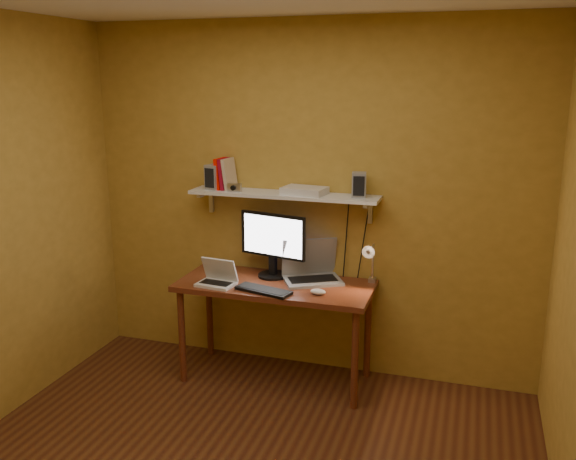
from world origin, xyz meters
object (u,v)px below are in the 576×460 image
(speaker_left, at_px, (214,177))
(shelf_camera, at_px, (234,187))
(desk, at_px, (275,294))
(monitor, at_px, (273,242))
(keyboard, at_px, (264,290))
(mouse, at_px, (318,292))
(netbook, at_px, (218,277))
(laptop, at_px, (311,269))
(desk_lamp, at_px, (370,258))
(speaker_right, at_px, (359,185))
(router, at_px, (305,191))
(wall_shelf, at_px, (283,195))

(speaker_left, relative_size, shelf_camera, 1.71)
(desk, xyz_separation_m, speaker_left, (-0.54, 0.18, 0.80))
(monitor, height_order, keyboard, monitor)
(speaker_left, bearing_deg, monitor, 9.91)
(desk, relative_size, mouse, 12.82)
(netbook, distance_m, mouse, 0.74)
(laptop, distance_m, netbook, 0.68)
(netbook, distance_m, shelf_camera, 0.67)
(mouse, relative_size, desk_lamp, 0.29)
(speaker_left, relative_size, speaker_right, 1.05)
(desk, xyz_separation_m, keyboard, (-0.02, -0.20, 0.10))
(speaker_left, height_order, router, speaker_left)
(desk, relative_size, speaker_left, 7.63)
(laptop, height_order, speaker_right, speaker_right)
(netbook, height_order, shelf_camera, shelf_camera)
(wall_shelf, bearing_deg, router, 0.40)
(netbook, height_order, router, router)
(speaker_left, bearing_deg, desk, -3.71)
(mouse, bearing_deg, desk_lamp, 46.15)
(laptop, relative_size, speaker_right, 2.83)
(shelf_camera, height_order, router, shelf_camera)
(wall_shelf, relative_size, mouse, 12.82)
(monitor, distance_m, netbook, 0.48)
(laptop, height_order, desk_lamp, desk_lamp)
(shelf_camera, relative_size, router, 0.35)
(monitor, relative_size, keyboard, 1.30)
(monitor, relative_size, router, 1.71)
(desk_lamp, bearing_deg, keyboard, -154.50)
(netbook, bearing_deg, mouse, 7.52)
(speaker_left, bearing_deg, speaker_right, 15.80)
(monitor, relative_size, shelf_camera, 4.87)
(desk, distance_m, speaker_right, 0.99)
(wall_shelf, relative_size, desk_lamp, 3.73)
(laptop, distance_m, router, 0.58)
(router, bearing_deg, keyboard, -114.35)
(laptop, xyz_separation_m, speaker_left, (-0.76, 0.02, 0.64))
(laptop, distance_m, desk_lamp, 0.46)
(netbook, xyz_separation_m, desk_lamp, (1.04, 0.28, 0.16))
(speaker_right, bearing_deg, speaker_left, 171.16)
(wall_shelf, bearing_deg, mouse, -42.89)
(speaker_right, bearing_deg, mouse, -130.29)
(desk, distance_m, router, 0.78)
(wall_shelf, height_order, speaker_left, speaker_left)
(keyboard, xyz_separation_m, mouse, (0.37, 0.06, 0.01))
(monitor, distance_m, router, 0.45)
(wall_shelf, bearing_deg, monitor, -140.51)
(shelf_camera, bearing_deg, speaker_left, 164.53)
(desk, xyz_separation_m, desk_lamp, (0.66, 0.13, 0.29))
(desk, bearing_deg, wall_shelf, 90.00)
(netbook, xyz_separation_m, speaker_right, (0.93, 0.35, 0.66))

